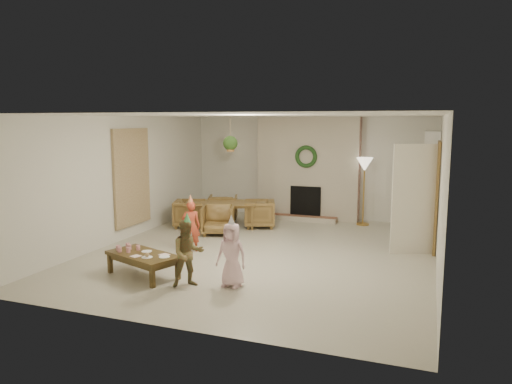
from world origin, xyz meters
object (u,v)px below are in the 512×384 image
at_px(child_pink, 232,255).
at_px(dining_chair_far, 223,208).
at_px(coffee_table_top, 143,255).
at_px(dining_table, 221,215).
at_px(dining_chair_near, 218,220).
at_px(dining_chair_right, 259,214).
at_px(child_red, 191,226).
at_px(dining_chair_left, 190,213).
at_px(child_plaid, 188,253).

bearing_deg(child_pink, dining_chair_far, 117.60).
bearing_deg(coffee_table_top, dining_table, 114.88).
xyz_separation_m(dining_table, dining_chair_near, (0.24, -0.67, 0.03)).
relative_size(dining_chair_far, child_pink, 0.72).
bearing_deg(dining_chair_right, child_pink, -5.64).
xyz_separation_m(dining_chair_right, child_red, (-0.50, -2.36, 0.16)).
bearing_deg(dining_chair_far, dining_chair_left, 45.00).
height_order(dining_chair_left, child_pink, child_pink).
distance_m(child_red, child_pink, 2.09).
bearing_deg(dining_chair_far, child_plaid, 88.21).
height_order(coffee_table_top, child_red, child_red).
xyz_separation_m(dining_chair_left, child_pink, (2.45, -3.33, 0.16)).
xyz_separation_m(dining_table, dining_chair_left, (-0.67, -0.24, 0.03)).
bearing_deg(child_pink, child_plaid, -157.76).
bearing_deg(dining_table, coffee_table_top, -104.63).
distance_m(dining_chair_left, child_plaid, 4.01).
relative_size(dining_table, child_red, 1.70).
bearing_deg(child_red, dining_chair_near, -112.92).
relative_size(coffee_table_top, child_plaid, 1.20).
relative_size(dining_table, dining_chair_near, 2.34).
bearing_deg(dining_chair_left, child_pink, -163.18).
distance_m(dining_chair_left, dining_chair_right, 1.59).
distance_m(dining_chair_right, child_pink, 3.98).
relative_size(child_red, child_plaid, 0.96).
distance_m(dining_chair_left, child_pink, 4.14).
bearing_deg(child_pink, coffee_table_top, -175.78).
xyz_separation_m(dining_chair_near, child_pink, (1.55, -2.90, 0.16)).
bearing_deg(child_pink, dining_chair_left, 128.41).
xyz_separation_m(dining_chair_near, dining_chair_right, (0.60, 0.96, 0.00)).
relative_size(dining_chair_right, child_plaid, 0.69).
bearing_deg(child_red, dining_chair_far, -105.14).
distance_m(dining_chair_far, child_plaid, 4.68).
xyz_separation_m(dining_chair_far, dining_chair_right, (1.07, -0.37, 0.00)).
xyz_separation_m(dining_table, child_plaid, (1.19, -3.79, 0.21)).
height_order(dining_table, coffee_table_top, dining_table).
relative_size(dining_chair_left, child_red, 0.73).
height_order(dining_table, dining_chair_far, dining_chair_far).
distance_m(child_red, child_plaid, 1.92).
bearing_deg(dining_chair_left, dining_table, -90.00).
bearing_deg(child_pink, child_red, 136.13).
bearing_deg(dining_chair_left, child_plaid, -171.97).
xyz_separation_m(dining_chair_left, dining_chair_right, (1.50, 0.53, 0.00)).
bearing_deg(dining_chair_near, dining_chair_right, 38.66).
bearing_deg(coffee_table_top, dining_chair_right, 102.41).
distance_m(coffee_table_top, child_red, 1.56).
distance_m(dining_chair_left, coffee_table_top, 3.53).
height_order(dining_chair_left, coffee_table_top, dining_chair_left).
distance_m(dining_chair_far, dining_chair_right, 1.13).
height_order(child_red, child_pink, child_pink).
bearing_deg(dining_chair_left, coffee_table_top, 176.54).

